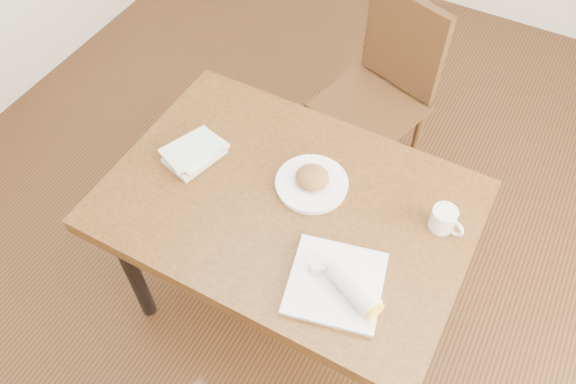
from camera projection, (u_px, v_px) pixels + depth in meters
The scene contains 7 objects.
ground at pixel (288, 301), 2.50m from camera, with size 4.00×5.00×0.01m, color #472814.
table at pixel (288, 215), 1.96m from camera, with size 1.23×0.86×0.75m.
chair_far at pixel (383, 86), 2.53m from camera, with size 0.53×0.53×0.95m.
plate_scone at pixel (312, 182), 1.91m from camera, with size 0.25×0.25×0.08m.
coffee_mug at pixel (444, 219), 1.80m from camera, with size 0.12×0.08×0.08m.
plate_burrito at pixel (341, 285), 1.67m from camera, with size 0.34×0.34×0.09m.
book_stack at pixel (195, 153), 1.99m from camera, with size 0.20×0.24×0.05m.
Camera 1 is at (0.53, -0.98, 2.28)m, focal length 35.00 mm.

